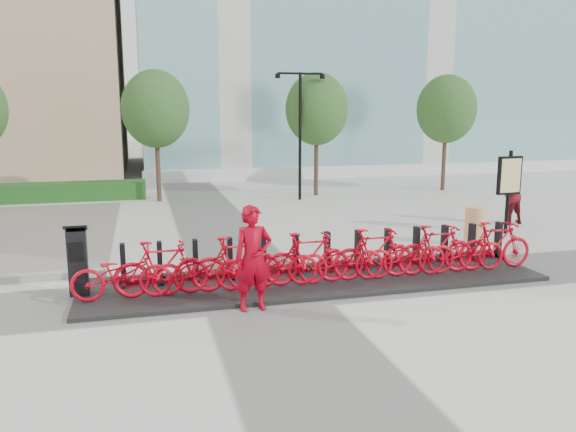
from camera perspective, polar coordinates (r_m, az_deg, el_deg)
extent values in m
plane|color=beige|center=(11.32, -2.98, -7.59)|extent=(120.00, 120.00, 0.00)
cube|color=#103E14|center=(24.11, -21.40, 2.33)|extent=(6.00, 1.20, 0.70)
cylinder|color=#3F291E|center=(22.63, -13.07, 5.22)|extent=(0.18, 0.18, 3.00)
ellipsoid|color=#173812|center=(22.53, -13.30, 10.54)|extent=(2.60, 2.60, 2.99)
cylinder|color=#3F291E|center=(23.73, 2.88, 5.73)|extent=(0.18, 0.18, 3.00)
ellipsoid|color=#173812|center=(23.64, 2.93, 10.80)|extent=(2.60, 2.60, 2.99)
cylinder|color=#3F291E|center=(26.17, 15.57, 5.82)|extent=(0.18, 0.18, 3.00)
ellipsoid|color=#173812|center=(26.09, 15.80, 10.41)|extent=(2.60, 2.60, 2.99)
cylinder|color=black|center=(22.42, 1.23, 8.01)|extent=(0.12, 0.12, 5.00)
cube|color=black|center=(22.32, 0.11, 14.29)|extent=(0.90, 0.08, 0.08)
cube|color=black|center=(22.56, 2.39, 14.25)|extent=(0.90, 0.08, 0.08)
cylinder|color=black|center=(22.20, -1.05, 14.05)|extent=(0.20, 0.20, 0.18)
cylinder|color=black|center=(22.69, 3.50, 13.96)|extent=(0.20, 0.20, 0.18)
cube|color=black|center=(11.90, 2.89, -6.47)|extent=(9.60, 2.40, 0.08)
imported|color=#C00215|center=(10.90, -16.52, -5.65)|extent=(1.84, 0.64, 0.97)
imported|color=#C00215|center=(10.88, -12.74, -5.21)|extent=(1.79, 0.50, 1.07)
imported|color=#C00215|center=(10.94, -8.94, -5.27)|extent=(1.84, 0.64, 0.97)
imported|color=#C00215|center=(11.01, -5.21, -4.79)|extent=(1.79, 0.50, 1.07)
imported|color=#C00215|center=(11.16, -1.55, -4.82)|extent=(1.84, 0.64, 0.97)
imported|color=#C00215|center=(11.33, 2.01, -4.31)|extent=(1.79, 0.50, 1.07)
imported|color=#C00215|center=(11.57, 5.43, -4.31)|extent=(1.84, 0.64, 0.97)
imported|color=#C00215|center=(11.82, 8.72, -3.80)|extent=(1.79, 0.50, 1.07)
imported|color=#C00215|center=(12.13, 11.85, -3.79)|extent=(1.84, 0.64, 0.97)
imported|color=#C00215|center=(12.45, 14.83, -3.29)|extent=(1.79, 0.50, 1.07)
imported|color=#C00215|center=(12.83, 17.62, -3.27)|extent=(1.84, 0.64, 0.97)
imported|color=#C00215|center=(13.21, 20.28, -2.80)|extent=(1.79, 0.50, 1.07)
cube|color=black|center=(11.38, -20.56, -4.46)|extent=(0.36, 0.31, 1.26)
cube|color=black|center=(11.23, -20.78, -1.17)|extent=(0.43, 0.36, 0.16)
cube|color=black|center=(11.16, -20.72, -3.45)|extent=(0.25, 0.03, 0.35)
imported|color=#9A0011|center=(10.03, -3.56, -4.31)|extent=(0.73, 0.51, 1.91)
imported|color=#5E0D15|center=(19.02, 21.57, 2.07)|extent=(0.97, 0.78, 1.89)
cylinder|color=orange|center=(15.66, 18.46, -1.01)|extent=(0.71, 0.71, 1.04)
cylinder|color=black|center=(17.44, 21.46, 2.25)|extent=(0.11, 0.11, 2.42)
cube|color=black|center=(17.38, 21.58, 3.86)|extent=(0.80, 0.19, 1.10)
cube|color=#DED382|center=(17.33, 21.70, 3.83)|extent=(0.68, 0.09, 0.97)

